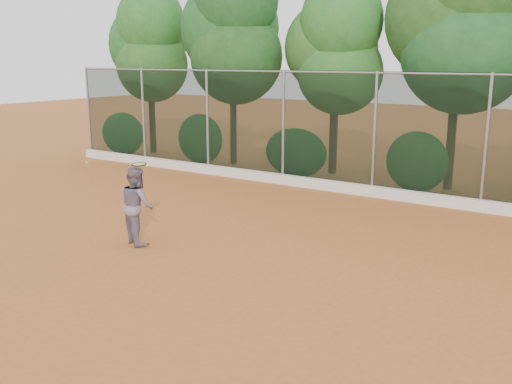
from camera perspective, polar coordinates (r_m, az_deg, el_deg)
The scene contains 7 objects.
ground at distance 10.89m, azimuth -2.95°, elevation -7.42°, with size 80.00×80.00×0.00m, color #AF5F29.
concrete_curb at distance 16.59m, azimuth 11.26°, elevation 0.11°, with size 24.00×0.20×0.30m, color silver.
tennis_player at distance 12.24m, azimuth -11.85°, elevation -1.31°, with size 0.80×0.63×1.65m, color slate.
chainlink_fence at distance 16.46m, azimuth 11.77°, elevation 6.03°, with size 24.09×0.09×3.50m.
foliage_backdrop at distance 18.39m, azimuth 12.95°, elevation 14.65°, with size 23.70×3.63×7.55m.
tennis_racket at distance 11.75m, azimuth -11.60°, elevation 2.54°, with size 0.37×0.37×0.53m.
tennis_ball_in_flight at distance 12.77m, azimuth -16.56°, elevation 2.85°, with size 0.06×0.06×0.06m.
Camera 1 is at (6.13, -8.15, 3.83)m, focal length 40.00 mm.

